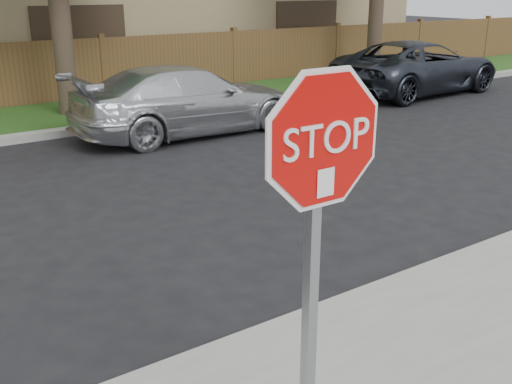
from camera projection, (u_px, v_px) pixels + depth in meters
ground at (158, 373)px, 4.69m from camera, size 90.00×90.00×0.00m
stop_sign at (319, 199)px, 3.11m from camera, size 1.01×0.13×2.55m
sedan_right at (188, 100)px, 12.01m from camera, size 4.75×1.99×1.37m
sedan_far_right at (418, 67)px, 16.52m from camera, size 5.29×2.66×1.43m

